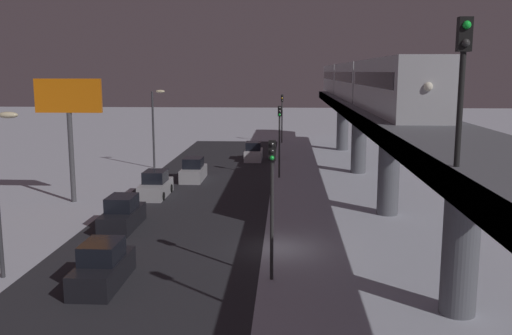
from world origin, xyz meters
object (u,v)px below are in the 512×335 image
traffic_light_near (272,190)px  subway_train (357,80)px  rail_signal (463,66)px  sedan_silver_2 (193,171)px  sedan_black_2 (122,215)px  sedan_silver (156,186)px  traffic_light_mid (279,131)px  sedan_black (103,267)px  sedan_white (253,153)px  commercial_billboard (69,108)px  traffic_light_far (282,111)px

traffic_light_near → subway_train: bearing=-103.5°
rail_signal → sedan_silver_2: bearing=-68.5°
subway_train → sedan_black_2: (16.68, 22.55, -7.78)m
sedan_silver → traffic_light_mid: bearing=-138.8°
sedan_black_2 → traffic_light_near: traffic_light_near is taller
subway_train → rail_signal: rail_signal is taller
sedan_silver_2 → sedan_black_2: (1.80, 15.40, -0.00)m
sedan_silver → sedan_black: size_ratio=1.04×
rail_signal → sedan_black: bearing=-31.9°
sedan_black → sedan_white: 36.33m
traffic_light_near → commercial_billboard: 21.13m
sedan_silver_2 → traffic_light_far: traffic_light_far is taller
traffic_light_near → sedan_black_2: bearing=-41.2°
sedan_black → commercial_billboard: 18.44m
sedan_silver_2 → traffic_light_near: bearing=107.7°
sedan_silver → sedan_black_2: size_ratio=1.02×
sedan_black → traffic_light_near: 8.30m
sedan_silver → traffic_light_near: (-9.30, 16.91, 3.41)m
traffic_light_far → sedan_black: bearing=81.7°
subway_train → sedan_silver: 23.01m
sedan_white → commercial_billboard: commercial_billboard is taller
sedan_silver → traffic_light_far: traffic_light_far is taller
subway_train → commercial_billboard: size_ratio=6.23×
sedan_black → traffic_light_mid: size_ratio=0.70×
sedan_black_2 → traffic_light_near: bearing=138.8°
rail_signal → traffic_light_near: size_ratio=0.62×
sedan_silver → traffic_light_far: bearing=-105.6°
traffic_light_near → commercial_billboard: (14.87, -14.78, 2.63)m
rail_signal → traffic_light_far: 59.58m
rail_signal → sedan_black_2: 24.14m
sedan_black → sedan_silver_2: 24.57m
sedan_white → traffic_light_mid: size_ratio=0.66×
sedan_white → traffic_light_far: (-2.90, -15.10, 3.40)m
traffic_light_near → commercial_billboard: size_ratio=0.72×
traffic_light_mid → traffic_light_near: bearing=90.0°
sedan_silver_2 → traffic_light_near: size_ratio=0.70×
traffic_light_mid → traffic_light_far: size_ratio=1.00×
sedan_black_2 → subway_train: bearing=-126.5°
sedan_silver_2 → traffic_light_mid: bearing=-168.6°
subway_train → traffic_light_mid: 10.27m
subway_train → sedan_white: size_ratio=13.20×
traffic_light_far → traffic_light_mid: bearing=90.0°
sedan_black → traffic_light_near: size_ratio=0.70×
traffic_light_far → rail_signal: bearing=95.1°
sedan_silver_2 → sedan_black: bearing=90.0°
rail_signal → sedan_white: rail_signal is taller
rail_signal → commercial_billboard: 31.28m
sedan_silver → sedan_silver_2: size_ratio=1.03×
sedan_silver_2 → traffic_light_mid: size_ratio=0.70×
subway_train → traffic_light_far: size_ratio=8.67×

